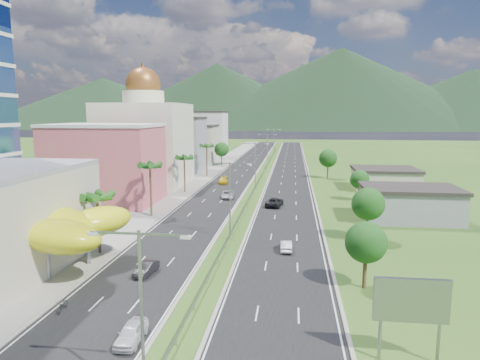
% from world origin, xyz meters
% --- Properties ---
extents(ground, '(500.00, 500.00, 0.00)m').
position_xyz_m(ground, '(0.00, 0.00, 0.00)').
color(ground, '#2D5119').
rests_on(ground, ground).
extents(road_left, '(11.00, 260.00, 0.04)m').
position_xyz_m(road_left, '(-7.50, 90.00, 0.02)').
color(road_left, black).
rests_on(road_left, ground).
extents(road_right, '(11.00, 260.00, 0.04)m').
position_xyz_m(road_right, '(7.50, 90.00, 0.02)').
color(road_right, black).
rests_on(road_right, ground).
extents(sidewalk_left, '(7.00, 260.00, 0.12)m').
position_xyz_m(sidewalk_left, '(-17.00, 90.00, 0.06)').
color(sidewalk_left, gray).
rests_on(sidewalk_left, ground).
extents(median_guardrail, '(0.10, 216.06, 0.76)m').
position_xyz_m(median_guardrail, '(0.00, 71.99, 0.62)').
color(median_guardrail, gray).
rests_on(median_guardrail, ground).
extents(streetlight_median_a, '(6.04, 0.25, 11.00)m').
position_xyz_m(streetlight_median_a, '(0.00, -25.00, 6.75)').
color(streetlight_median_a, gray).
rests_on(streetlight_median_a, ground).
extents(streetlight_median_b, '(6.04, 0.25, 11.00)m').
position_xyz_m(streetlight_median_b, '(0.00, 10.00, 6.75)').
color(streetlight_median_b, gray).
rests_on(streetlight_median_b, ground).
extents(streetlight_median_c, '(6.04, 0.25, 11.00)m').
position_xyz_m(streetlight_median_c, '(0.00, 50.00, 6.75)').
color(streetlight_median_c, gray).
rests_on(streetlight_median_c, ground).
extents(streetlight_median_d, '(6.04, 0.25, 11.00)m').
position_xyz_m(streetlight_median_d, '(0.00, 95.00, 6.75)').
color(streetlight_median_d, gray).
rests_on(streetlight_median_d, ground).
extents(streetlight_median_e, '(6.04, 0.25, 11.00)m').
position_xyz_m(streetlight_median_e, '(0.00, 140.00, 6.75)').
color(streetlight_median_e, gray).
rests_on(streetlight_median_e, ground).
extents(lime_canopy, '(18.00, 15.00, 7.40)m').
position_xyz_m(lime_canopy, '(-20.00, -4.00, 4.99)').
color(lime_canopy, yellow).
rests_on(lime_canopy, ground).
extents(pink_shophouse, '(20.00, 15.00, 15.00)m').
position_xyz_m(pink_shophouse, '(-28.00, 32.00, 7.50)').
color(pink_shophouse, '#D15563').
rests_on(pink_shophouse, ground).
extents(domed_building, '(20.00, 20.00, 28.70)m').
position_xyz_m(domed_building, '(-28.00, 55.00, 11.35)').
color(domed_building, beige).
rests_on(domed_building, ground).
extents(midrise_grey, '(16.00, 15.00, 16.00)m').
position_xyz_m(midrise_grey, '(-27.00, 80.00, 8.00)').
color(midrise_grey, gray).
rests_on(midrise_grey, ground).
extents(midrise_beige, '(16.00, 15.00, 13.00)m').
position_xyz_m(midrise_beige, '(-27.00, 102.00, 6.50)').
color(midrise_beige, '#B5AC95').
rests_on(midrise_beige, ground).
extents(midrise_white, '(16.00, 15.00, 18.00)m').
position_xyz_m(midrise_white, '(-27.00, 125.00, 9.00)').
color(midrise_white, silver).
rests_on(midrise_white, ground).
extents(billboard, '(5.20, 0.35, 6.20)m').
position_xyz_m(billboard, '(17.00, -18.00, 4.42)').
color(billboard, gray).
rests_on(billboard, ground).
extents(shed_near, '(15.00, 10.00, 5.00)m').
position_xyz_m(shed_near, '(28.00, 25.00, 2.50)').
color(shed_near, gray).
rests_on(shed_near, ground).
extents(shed_far, '(14.00, 12.00, 4.40)m').
position_xyz_m(shed_far, '(30.00, 55.00, 2.20)').
color(shed_far, '#B5AC95').
rests_on(shed_far, ground).
extents(palm_tree_b, '(3.60, 3.60, 8.10)m').
position_xyz_m(palm_tree_b, '(-15.50, 2.00, 7.06)').
color(palm_tree_b, '#47301C').
rests_on(palm_tree_b, ground).
extents(palm_tree_c, '(3.60, 3.60, 9.60)m').
position_xyz_m(palm_tree_c, '(-15.50, 22.00, 8.50)').
color(palm_tree_c, '#47301C').
rests_on(palm_tree_c, ground).
extents(palm_tree_d, '(3.60, 3.60, 8.60)m').
position_xyz_m(palm_tree_d, '(-15.50, 45.00, 7.54)').
color(palm_tree_d, '#47301C').
rests_on(palm_tree_d, ground).
extents(palm_tree_e, '(3.60, 3.60, 9.40)m').
position_xyz_m(palm_tree_e, '(-15.50, 70.00, 8.31)').
color(palm_tree_e, '#47301C').
rests_on(palm_tree_e, ground).
extents(leafy_tree_lfar, '(4.90, 4.90, 8.05)m').
position_xyz_m(leafy_tree_lfar, '(-15.50, 95.00, 5.58)').
color(leafy_tree_lfar, '#47301C').
rests_on(leafy_tree_lfar, ground).
extents(leafy_tree_ra, '(4.20, 4.20, 6.90)m').
position_xyz_m(leafy_tree_ra, '(16.00, -5.00, 4.78)').
color(leafy_tree_ra, '#47301C').
rests_on(leafy_tree_ra, ground).
extents(leafy_tree_rb, '(4.55, 4.55, 7.47)m').
position_xyz_m(leafy_tree_rb, '(19.00, 12.00, 5.18)').
color(leafy_tree_rb, '#47301C').
rests_on(leafy_tree_rb, ground).
extents(leafy_tree_rc, '(3.85, 3.85, 6.33)m').
position_xyz_m(leafy_tree_rc, '(22.00, 40.00, 4.37)').
color(leafy_tree_rc, '#47301C').
rests_on(leafy_tree_rc, ground).
extents(leafy_tree_rd, '(4.90, 4.90, 8.05)m').
position_xyz_m(leafy_tree_rd, '(18.00, 70.00, 5.58)').
color(leafy_tree_rd, '#47301C').
rests_on(leafy_tree_rd, ground).
extents(mountain_ridge, '(860.00, 140.00, 90.00)m').
position_xyz_m(mountain_ridge, '(60.00, 450.00, 0.00)').
color(mountain_ridge, black).
rests_on(mountain_ridge, ground).
extents(car_white_near_left, '(1.80, 4.30, 1.45)m').
position_xyz_m(car_white_near_left, '(-3.58, -17.96, 0.77)').
color(car_white_near_left, silver).
rests_on(car_white_near_left, road_left).
extents(car_dark_left, '(1.88, 4.23, 1.35)m').
position_xyz_m(car_dark_left, '(-7.18, -4.29, 0.71)').
color(car_dark_left, black).
rests_on(car_dark_left, road_left).
extents(car_silver_mid_left, '(3.04, 5.63, 1.50)m').
position_xyz_m(car_silver_mid_left, '(-4.83, 39.27, 0.79)').
color(car_silver_mid_left, '#B2B6BA').
rests_on(car_silver_mid_left, road_left).
extents(car_yellow_far_left, '(2.66, 5.61, 1.58)m').
position_xyz_m(car_yellow_far_left, '(-8.86, 58.17, 0.83)').
color(car_yellow_far_left, gold).
rests_on(car_yellow_far_left, road_left).
extents(car_silver_right, '(1.57, 4.16, 1.36)m').
position_xyz_m(car_silver_right, '(7.91, 5.96, 0.72)').
color(car_silver_right, '#B7B9C0').
rests_on(car_silver_right, road_right).
extents(car_dark_far_right, '(3.61, 6.22, 1.63)m').
position_xyz_m(car_dark_far_right, '(5.22, 32.63, 0.85)').
color(car_dark_far_right, black).
rests_on(car_dark_far_right, road_right).
extents(motorcycle, '(0.87, 2.19, 1.36)m').
position_xyz_m(motorcycle, '(-11.64, -13.72, 0.72)').
color(motorcycle, black).
rests_on(motorcycle, road_left).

